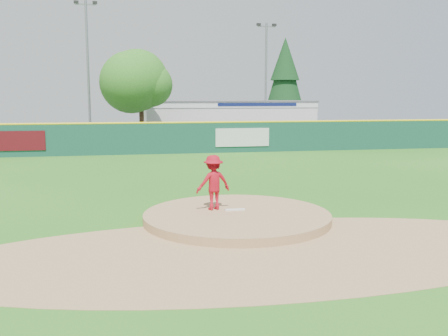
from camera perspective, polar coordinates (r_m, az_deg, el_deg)
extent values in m
plane|color=#286B19|center=(14.81, 1.48, -6.06)|extent=(120.00, 120.00, 0.00)
cylinder|color=#9E774C|center=(14.81, 1.48, -6.06)|extent=(5.50, 5.50, 0.50)
cube|color=white|center=(15.03, 1.24, -4.79)|extent=(0.60, 0.15, 0.04)
cylinder|color=#9E774C|center=(12.01, 4.62, -9.46)|extent=(15.40, 15.40, 0.01)
cube|color=#38383A|center=(41.29, -6.64, 3.03)|extent=(44.00, 16.00, 0.02)
imported|color=#A60E1D|center=(15.01, -1.23, -1.66)|extent=(1.19, 0.86, 1.66)
imported|color=white|center=(36.03, 2.75, 3.46)|extent=(5.30, 3.07, 1.39)
cube|color=silver|center=(46.95, 0.21, 5.63)|extent=(15.00, 8.00, 3.20)
cube|color=white|center=(42.98, 1.26, 7.27)|extent=(15.00, 0.06, 0.55)
cube|color=#0F194C|center=(43.41, 3.87, 7.26)|extent=(7.00, 0.03, 0.28)
cube|color=#59595B|center=(46.91, 0.21, 7.65)|extent=(15.20, 8.20, 0.12)
cube|color=#520B12|center=(32.74, -22.85, 2.87)|extent=(3.60, 0.04, 1.20)
cube|color=silver|center=(32.90, 2.13, 3.52)|extent=(3.60, 0.04, 1.20)
cube|color=#144235|center=(32.27, -5.43, 3.40)|extent=(40.00, 0.10, 2.00)
cylinder|color=yellow|center=(32.21, -5.46, 5.18)|extent=(40.00, 0.14, 0.14)
cylinder|color=#382314|center=(39.10, -9.37, 4.59)|extent=(0.36, 0.36, 2.60)
sphere|color=#387F23|center=(39.04, -9.48, 9.37)|extent=(5.60, 5.60, 5.60)
cylinder|color=#382314|center=(52.62, 6.88, 4.97)|extent=(0.40, 0.40, 1.60)
cone|color=#113A16|center=(52.58, 6.97, 10.14)|extent=(4.40, 4.40, 7.90)
cylinder|color=gray|center=(41.16, -15.26, 10.44)|extent=(0.20, 0.20, 11.00)
cube|color=gray|center=(41.72, -15.54, 17.58)|extent=(1.60, 0.10, 0.10)
cube|color=black|center=(41.80, -16.55, 17.73)|extent=(0.35, 0.25, 0.20)
cube|color=black|center=(41.71, -14.54, 17.83)|extent=(0.35, 0.25, 0.20)
cylinder|color=gray|center=(44.71, 4.80, 9.84)|extent=(0.20, 0.20, 10.00)
cube|color=gray|center=(45.10, 4.88, 15.82)|extent=(1.60, 0.10, 0.10)
cube|color=black|center=(44.94, 3.99, 16.05)|extent=(0.35, 0.25, 0.20)
cube|color=black|center=(45.31, 5.76, 15.96)|extent=(0.35, 0.25, 0.20)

